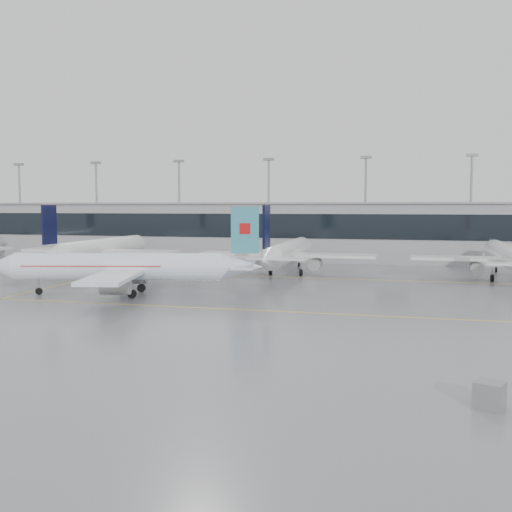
# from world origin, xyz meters

# --- Properties ---
(ground) EXTENTS (320.00, 320.00, 0.00)m
(ground) POSITION_xyz_m (0.00, 0.00, 0.00)
(ground) COLOR gray
(ground) RESTS_ON ground
(taxi_line_main) EXTENTS (120.00, 0.25, 0.01)m
(taxi_line_main) POSITION_xyz_m (0.00, 0.00, 0.01)
(taxi_line_main) COLOR yellow
(taxi_line_main) RESTS_ON ground
(taxi_line_north) EXTENTS (120.00, 0.25, 0.01)m
(taxi_line_north) POSITION_xyz_m (0.00, 30.00, 0.01)
(taxi_line_north) COLOR yellow
(taxi_line_north) RESTS_ON ground
(taxi_line_cross) EXTENTS (0.25, 60.00, 0.01)m
(taxi_line_cross) POSITION_xyz_m (-30.00, 15.00, 0.01)
(taxi_line_cross) COLOR yellow
(taxi_line_cross) RESTS_ON ground
(terminal) EXTENTS (180.00, 15.00, 12.00)m
(terminal) POSITION_xyz_m (0.00, 62.00, 6.00)
(terminal) COLOR #939397
(terminal) RESTS_ON ground
(terminal_glass) EXTENTS (180.00, 0.20, 5.00)m
(terminal_glass) POSITION_xyz_m (0.00, 54.45, 7.50)
(terminal_glass) COLOR black
(terminal_glass) RESTS_ON ground
(terminal_roof) EXTENTS (182.00, 16.00, 0.40)m
(terminal_roof) POSITION_xyz_m (0.00, 62.00, 12.20)
(terminal_roof) COLOR gray
(terminal_roof) RESTS_ON ground
(light_masts) EXTENTS (156.40, 1.00, 22.60)m
(light_masts) POSITION_xyz_m (0.00, 68.00, 13.34)
(light_masts) COLOR gray
(light_masts) RESTS_ON ground
(air_canada_jet) EXTENTS (36.37, 29.51, 11.51)m
(air_canada_jet) POSITION_xyz_m (-15.96, 6.66, 3.65)
(air_canada_jet) COLOR white
(air_canada_jet) RESTS_ON ground
(parked_jet_b) EXTENTS (29.64, 36.96, 11.72)m
(parked_jet_b) POSITION_xyz_m (-35.00, 33.69, 3.71)
(parked_jet_b) COLOR white
(parked_jet_b) RESTS_ON ground
(parked_jet_c) EXTENTS (29.64, 36.96, 11.72)m
(parked_jet_c) POSITION_xyz_m (-0.00, 33.69, 3.71)
(parked_jet_c) COLOR white
(parked_jet_c) RESTS_ON ground
(parked_jet_d) EXTENTS (29.64, 36.96, 11.72)m
(parked_jet_d) POSITION_xyz_m (35.00, 33.69, 3.71)
(parked_jet_d) COLOR white
(parked_jet_d) RESTS_ON ground
(gse_unit) EXTENTS (1.99, 1.94, 1.55)m
(gse_unit) POSITION_xyz_m (23.47, -26.65, 0.77)
(gse_unit) COLOR gray
(gse_unit) RESTS_ON ground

